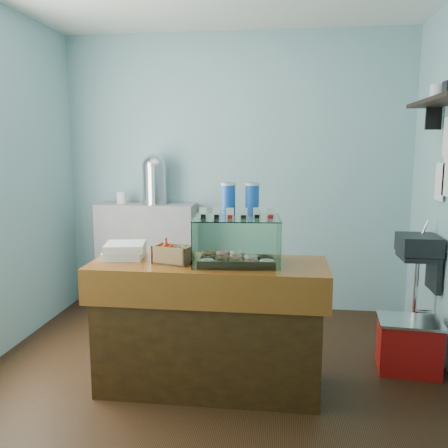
# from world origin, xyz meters

# --- Properties ---
(ground) EXTENTS (3.50, 3.50, 0.00)m
(ground) POSITION_xyz_m (0.00, 0.00, 0.00)
(ground) COLOR black
(ground) RESTS_ON ground
(room_shell) EXTENTS (3.54, 3.04, 2.82)m
(room_shell) POSITION_xyz_m (0.03, 0.01, 1.71)
(room_shell) COLOR #86B9C3
(room_shell) RESTS_ON ground
(counter) EXTENTS (1.60, 0.60, 0.90)m
(counter) POSITION_xyz_m (0.00, -0.25, 0.46)
(counter) COLOR #3F260C
(counter) RESTS_ON ground
(back_shelf) EXTENTS (1.00, 0.32, 1.10)m
(back_shelf) POSITION_xyz_m (-0.90, 1.32, 0.55)
(back_shelf) COLOR #9A9A9C
(back_shelf) RESTS_ON ground
(display_case) EXTENTS (0.60, 0.46, 0.53)m
(display_case) POSITION_xyz_m (0.19, -0.22, 1.07)
(display_case) COLOR black
(display_case) RESTS_ON counter
(condiment_crate) EXTENTS (0.28, 0.21, 0.17)m
(condiment_crate) POSITION_xyz_m (-0.24, -0.30, 0.96)
(condiment_crate) COLOR tan
(condiment_crate) RESTS_ON counter
(pastry_boxes) EXTENTS (0.32, 0.31, 0.11)m
(pastry_boxes) POSITION_xyz_m (-0.61, -0.20, 0.95)
(pastry_boxes) COLOR white
(pastry_boxes) RESTS_ON counter
(coffee_urn) EXTENTS (0.27, 0.27, 0.50)m
(coffee_urn) POSITION_xyz_m (-0.80, 1.33, 1.36)
(coffee_urn) COLOR silver
(coffee_urn) RESTS_ON back_shelf
(red_cooler) EXTENTS (0.49, 0.39, 0.40)m
(red_cooler) POSITION_xyz_m (1.45, 0.18, 0.20)
(red_cooler) COLOR red
(red_cooler) RESTS_ON ground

